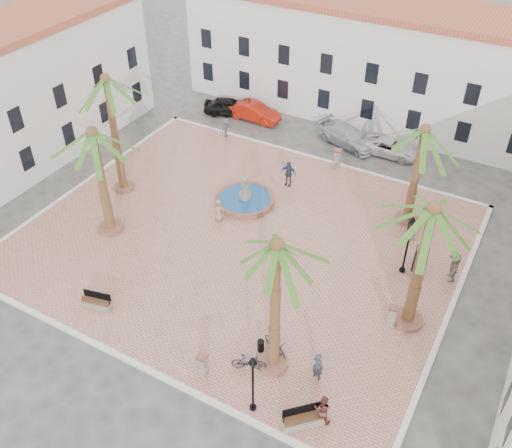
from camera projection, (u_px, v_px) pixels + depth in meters
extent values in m
plane|color=#56544F|center=(242.00, 239.00, 35.88)|extent=(120.00, 120.00, 0.00)
cube|color=tan|center=(242.00, 238.00, 35.84)|extent=(26.00, 22.00, 0.15)
cube|color=silver|center=(315.00, 158.00, 43.39)|extent=(26.30, 0.30, 0.16)
cube|color=silver|center=(131.00, 361.00, 28.28)|extent=(26.30, 0.30, 0.16)
cube|color=silver|center=(449.00, 313.00, 30.85)|extent=(0.30, 22.30, 0.16)
cube|color=silver|center=(86.00, 182.00, 40.82)|extent=(0.30, 22.30, 0.16)
cube|color=silver|center=(364.00, 62.00, 46.84)|extent=(30.00, 7.00, 9.00)
cube|color=#BE553B|center=(371.00, 2.00, 43.90)|extent=(30.40, 7.40, 0.50)
cube|color=black|center=(208.00, 72.00, 50.90)|extent=(1.00, 0.12, 1.60)
cube|color=black|center=(245.00, 80.00, 49.47)|extent=(1.00, 0.12, 1.60)
cube|color=black|center=(283.00, 89.00, 48.03)|extent=(1.00, 0.12, 1.60)
cube|color=black|center=(324.00, 99.00, 46.59)|extent=(1.00, 0.12, 1.60)
cube|color=black|center=(367.00, 109.00, 45.15)|extent=(1.00, 0.12, 1.60)
cube|color=black|center=(413.00, 120.00, 43.71)|extent=(1.00, 0.12, 1.60)
cube|color=black|center=(463.00, 132.00, 42.27)|extent=(1.00, 0.12, 1.60)
cube|color=black|center=(206.00, 39.00, 49.05)|extent=(1.00, 0.12, 1.60)
cube|color=black|center=(244.00, 46.00, 47.61)|extent=(1.00, 0.12, 1.60)
cube|color=black|center=(284.00, 55.00, 46.17)|extent=(1.00, 0.12, 1.60)
cube|color=black|center=(327.00, 64.00, 44.73)|extent=(1.00, 0.12, 1.60)
cube|color=black|center=(372.00, 73.00, 43.30)|extent=(1.00, 0.12, 1.60)
cube|color=black|center=(420.00, 83.00, 41.86)|extent=(1.00, 0.12, 1.60)
cube|color=black|center=(472.00, 94.00, 40.42)|extent=(1.00, 0.12, 1.60)
cube|color=black|center=(508.00, 396.00, 24.22)|extent=(0.12, 1.00, 1.60)
cube|color=silver|center=(9.00, 104.00, 40.24)|extent=(6.00, 24.00, 9.50)
cube|color=black|center=(27.00, 159.00, 39.30)|extent=(0.12, 1.00, 1.60)
cube|color=black|center=(68.00, 134.00, 42.05)|extent=(0.12, 1.00, 1.60)
cube|color=black|center=(104.00, 112.00, 44.79)|extent=(0.12, 1.00, 1.60)
cube|color=black|center=(137.00, 92.00, 47.54)|extent=(0.12, 1.00, 1.60)
cube|color=black|center=(15.00, 119.00, 37.45)|extent=(0.12, 1.00, 1.60)
cube|color=black|center=(60.00, 96.00, 40.19)|extent=(0.12, 1.00, 1.60)
cube|color=black|center=(98.00, 76.00, 42.94)|extent=(0.12, 1.00, 1.60)
cube|color=black|center=(132.00, 58.00, 45.69)|extent=(0.12, 1.00, 1.60)
cylinder|color=#9B5B47|center=(245.00, 200.00, 38.62)|extent=(3.99, 3.99, 0.38)
cylinder|color=#194C8C|center=(245.00, 198.00, 38.52)|extent=(3.52, 3.52, 0.06)
cylinder|color=gray|center=(245.00, 198.00, 38.50)|extent=(0.86, 0.86, 0.76)
cylinder|color=gray|center=(245.00, 189.00, 38.03)|extent=(0.57, 0.57, 1.14)
sphere|color=gray|center=(245.00, 180.00, 37.59)|extent=(0.42, 0.42, 0.42)
cylinder|color=#9B5B47|center=(124.00, 187.00, 40.01)|extent=(1.44, 1.44, 0.22)
cylinder|color=brown|center=(115.00, 135.00, 37.48)|extent=(0.47, 0.47, 7.98)
sphere|color=brown|center=(105.00, 78.00, 35.01)|extent=(0.63, 0.63, 0.63)
cylinder|color=#9B5B47|center=(111.00, 227.00, 36.39)|extent=(1.62, 1.62, 0.24)
cylinder|color=brown|center=(102.00, 182.00, 34.23)|extent=(0.53, 0.53, 6.77)
sphere|color=brown|center=(92.00, 132.00, 32.14)|extent=(0.71, 0.71, 0.71)
cylinder|color=#9B5B47|center=(273.00, 363.00, 27.98)|extent=(1.47, 1.47, 0.22)
cylinder|color=brown|center=(275.00, 308.00, 25.59)|extent=(0.48, 0.48, 7.51)
sphere|color=brown|center=(277.00, 245.00, 23.27)|extent=(0.64, 0.64, 0.64)
cylinder|color=#9B5B47|center=(407.00, 320.00, 30.20)|extent=(1.65, 1.65, 0.25)
cylinder|color=brown|center=(420.00, 267.00, 27.89)|extent=(0.54, 0.54, 7.23)
sphere|color=brown|center=(434.00, 208.00, 25.66)|extent=(0.72, 0.72, 0.72)
cylinder|color=#9B5B47|center=(407.00, 218.00, 37.17)|extent=(1.54, 1.54, 0.23)
cylinder|color=brown|center=(416.00, 175.00, 35.12)|extent=(0.50, 0.50, 6.40)
sphere|color=brown|center=(425.00, 129.00, 33.15)|extent=(0.67, 0.67, 0.67)
cube|color=gray|center=(97.00, 304.00, 31.01)|extent=(1.79, 0.90, 0.38)
cube|color=#56351E|center=(96.00, 301.00, 30.87)|extent=(1.69, 0.83, 0.06)
cube|color=black|center=(97.00, 295.00, 30.87)|extent=(1.59, 0.41, 0.48)
cylinder|color=black|center=(82.00, 297.00, 30.98)|extent=(0.05, 0.05, 0.29)
cylinder|color=black|center=(109.00, 303.00, 30.62)|extent=(0.05, 0.05, 0.29)
cube|color=gray|center=(303.00, 421.00, 25.34)|extent=(1.78, 1.75, 0.43)
cube|color=#56351E|center=(303.00, 418.00, 25.19)|extent=(1.66, 1.64, 0.06)
cube|color=black|center=(302.00, 410.00, 25.19)|extent=(1.33, 1.30, 0.53)
cylinder|color=black|center=(284.00, 421.00, 24.93)|extent=(0.05, 0.05, 0.32)
cylinder|color=black|center=(322.00, 411.00, 25.30)|extent=(0.05, 0.05, 0.32)
cube|color=gray|center=(417.00, 265.00, 33.40)|extent=(0.87, 2.07, 0.45)
cube|color=#56351E|center=(418.00, 262.00, 33.25)|extent=(0.80, 1.95, 0.07)
cube|color=black|center=(415.00, 257.00, 33.13)|extent=(0.30, 1.88, 0.56)
cylinder|color=black|center=(416.00, 271.00, 32.47)|extent=(0.05, 0.05, 0.33)
cylinder|color=black|center=(421.00, 251.00, 33.85)|extent=(0.05, 0.05, 0.33)
cube|color=gray|center=(411.00, 229.00, 36.11)|extent=(0.95, 1.92, 0.41)
cube|color=#56351E|center=(412.00, 226.00, 35.96)|extent=(0.88, 1.81, 0.06)
cube|color=black|center=(409.00, 222.00, 35.84)|extent=(0.43, 1.71, 0.51)
cylinder|color=black|center=(411.00, 233.00, 35.23)|extent=(0.05, 0.05, 0.31)
cylinder|color=black|center=(413.00, 217.00, 36.54)|extent=(0.05, 0.05, 0.31)
cylinder|color=black|center=(253.00, 407.00, 26.05)|extent=(0.32, 0.32, 0.14)
cylinder|color=black|center=(253.00, 385.00, 25.04)|extent=(0.11, 0.11, 3.25)
cone|color=black|center=(253.00, 360.00, 23.96)|extent=(0.40, 0.40, 0.36)
sphere|color=beige|center=(253.00, 362.00, 24.04)|extent=(0.22, 0.22, 0.22)
cylinder|color=black|center=(402.00, 270.00, 33.32)|extent=(0.36, 0.36, 0.16)
cylinder|color=black|center=(407.00, 246.00, 32.21)|extent=(0.12, 0.12, 3.55)
cone|color=black|center=(413.00, 220.00, 31.02)|extent=(0.43, 0.43, 0.39)
sphere|color=beige|center=(413.00, 222.00, 31.11)|extent=(0.24, 0.24, 0.24)
cube|color=gray|center=(203.00, 366.00, 27.20)|extent=(0.40, 0.40, 1.28)
cube|color=#9B5B47|center=(202.00, 356.00, 26.77)|extent=(0.51, 0.51, 0.10)
cube|color=gray|center=(337.00, 160.00, 41.73)|extent=(0.51, 0.51, 1.43)
cube|color=#9B5B47|center=(338.00, 150.00, 41.25)|extent=(0.64, 0.64, 0.11)
cube|color=gray|center=(392.00, 317.00, 29.70)|extent=(0.44, 0.44, 1.24)
cube|color=#9B5B47|center=(394.00, 308.00, 29.29)|extent=(0.55, 0.55, 0.10)
cylinder|color=black|center=(261.00, 346.00, 28.54)|extent=(0.35, 0.35, 0.68)
imported|color=#313947|center=(318.00, 366.00, 26.92)|extent=(0.72, 0.59, 1.71)
imported|color=black|center=(275.00, 345.00, 28.45)|extent=(1.77, 1.26, 0.88)
imported|color=maroon|center=(323.00, 409.00, 25.11)|extent=(0.89, 0.74, 1.67)
imported|color=black|center=(249.00, 362.00, 27.51)|extent=(1.79, 1.15, 1.05)
imported|color=#967F60|center=(218.00, 210.00, 36.73)|extent=(0.83, 0.62, 1.55)
imported|color=#2D3A4F|center=(288.00, 173.00, 39.84)|extent=(1.15, 0.54, 1.91)
imported|color=#46464A|center=(226.00, 128.00, 45.34)|extent=(0.78, 1.12, 1.59)
imported|color=gray|center=(454.00, 267.00, 32.28)|extent=(0.95, 1.81, 1.86)
imported|color=black|center=(229.00, 106.00, 48.77)|extent=(4.57, 3.10, 1.44)
imported|color=#B11B0B|center=(255.00, 112.00, 47.95)|extent=(4.49, 1.63, 1.47)
imported|color=silver|center=(348.00, 136.00, 44.68)|extent=(5.46, 3.52, 1.47)
imported|color=silver|center=(390.00, 147.00, 43.56)|extent=(4.46, 2.07, 1.24)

